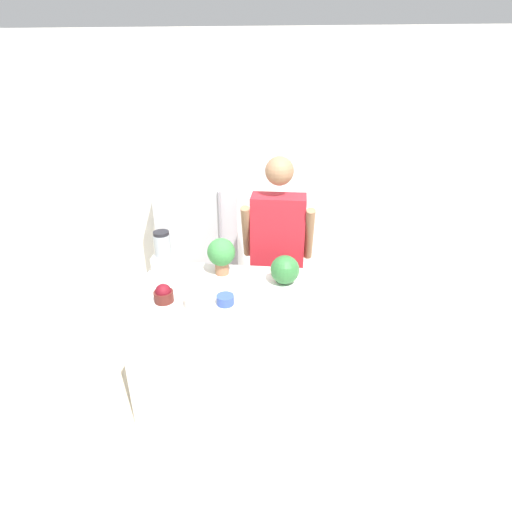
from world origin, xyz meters
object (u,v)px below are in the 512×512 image
blender (163,253)px  refrigerator (204,226)px  person (277,256)px  bowl_cream (195,299)px  bowl_small_blue (225,300)px  potted_plant (221,254)px  bowl_cherries (163,294)px  watermelon (285,270)px

blender → refrigerator: bearing=88.0°
person → bowl_cream: (-0.47, -0.90, 0.11)m
refrigerator → person: size_ratio=0.99×
bowl_small_blue → potted_plant: size_ratio=0.41×
bowl_cherries → bowl_cream: size_ratio=0.90×
watermelon → bowl_cream: bearing=-148.6°
bowl_small_blue → person: bearing=71.7°
person → blender: (-0.81, -0.44, 0.19)m
watermelon → refrigerator: bearing=124.9°
bowl_cream → blender: 0.58m
refrigerator → potted_plant: 1.21m
bowl_small_blue → bowl_cherries: bearing=-178.6°
bowl_cherries → blender: 0.45m
bowl_small_blue → blender: size_ratio=0.37×
watermelon → bowl_small_blue: (-0.36, -0.29, -0.08)m
watermelon → person: bearing=98.1°
watermelon → blender: size_ratio=0.66×
refrigerator → blender: refrigerator is taller
bowl_cherries → blender: (-0.13, 0.42, 0.08)m
bowl_cherries → blender: size_ratio=0.41×
refrigerator → person: bearing=-40.3°
refrigerator → bowl_cherries: (0.09, -1.52, 0.14)m
bowl_cherries → blender: blender is taller
bowl_cherries → bowl_small_blue: size_ratio=1.12×
bowl_small_blue → potted_plant: (-0.10, 0.40, 0.13)m
potted_plant → bowl_cherries: bearing=-126.6°
person → watermelon: size_ratio=8.43×
potted_plant → bowl_small_blue: bearing=-76.6°
blender → potted_plant: blender is taller
bowl_cream → potted_plant: bearing=78.8°
refrigerator → bowl_cream: (0.31, -1.56, 0.14)m
refrigerator → bowl_small_blue: 1.60m
watermelon → bowl_small_blue: watermelon is taller
refrigerator → potted_plant: refrigerator is taller
bowl_cherries → potted_plant: (0.30, 0.41, 0.11)m
bowl_cherries → refrigerator: bearing=93.4°
bowl_small_blue → watermelon: bearing=38.5°
watermelon → bowl_small_blue: 0.47m
bowl_cream → blender: blender is taller
bowl_small_blue → potted_plant: 0.43m
person → bowl_cherries: (-0.68, -0.87, 0.11)m
blender → person: bearing=28.5°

